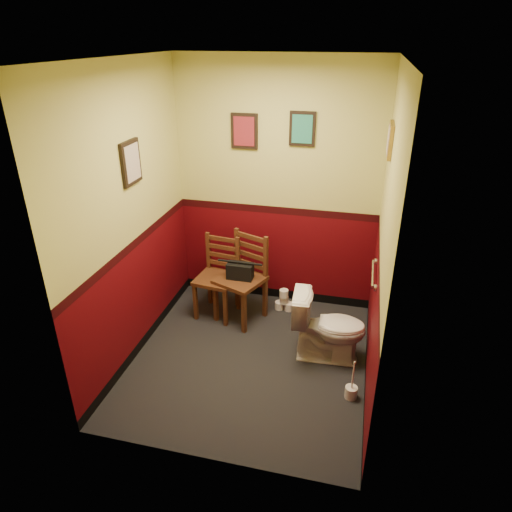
# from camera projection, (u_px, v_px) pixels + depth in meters

# --- Properties ---
(floor) EXTENTS (2.20, 2.40, 0.00)m
(floor) POSITION_uv_depth(u_px,v_px,m) (250.00, 359.00, 4.45)
(floor) COLOR black
(floor) RESTS_ON ground
(ceiling) EXTENTS (2.20, 2.40, 0.00)m
(ceiling) POSITION_uv_depth(u_px,v_px,m) (248.00, 58.00, 3.26)
(ceiling) COLOR silver
(ceiling) RESTS_ON ground
(wall_back) EXTENTS (2.20, 0.00, 2.70)m
(wall_back) POSITION_uv_depth(u_px,v_px,m) (277.00, 189.00, 4.90)
(wall_back) COLOR #4A050B
(wall_back) RESTS_ON ground
(wall_front) EXTENTS (2.20, 0.00, 2.70)m
(wall_front) POSITION_uv_depth(u_px,v_px,m) (201.00, 306.00, 2.81)
(wall_front) COLOR #4A050B
(wall_front) RESTS_ON ground
(wall_left) EXTENTS (0.00, 2.40, 2.70)m
(wall_left) POSITION_uv_depth(u_px,v_px,m) (130.00, 220.00, 4.09)
(wall_left) COLOR #4A050B
(wall_left) RESTS_ON ground
(wall_right) EXTENTS (0.00, 2.40, 2.70)m
(wall_right) POSITION_uv_depth(u_px,v_px,m) (383.00, 244.00, 3.62)
(wall_right) COLOR #4A050B
(wall_right) RESTS_ON ground
(grab_bar) EXTENTS (0.05, 0.56, 0.06)m
(grab_bar) POSITION_uv_depth(u_px,v_px,m) (374.00, 274.00, 4.02)
(grab_bar) COLOR silver
(grab_bar) RESTS_ON wall_right
(framed_print_back_a) EXTENTS (0.28, 0.04, 0.36)m
(framed_print_back_a) POSITION_uv_depth(u_px,v_px,m) (244.00, 131.00, 4.69)
(framed_print_back_a) COLOR black
(framed_print_back_a) RESTS_ON wall_back
(framed_print_back_b) EXTENTS (0.26, 0.04, 0.34)m
(framed_print_back_b) POSITION_uv_depth(u_px,v_px,m) (302.00, 129.00, 4.54)
(framed_print_back_b) COLOR black
(framed_print_back_b) RESTS_ON wall_back
(framed_print_left) EXTENTS (0.04, 0.30, 0.38)m
(framed_print_left) POSITION_uv_depth(u_px,v_px,m) (131.00, 163.00, 3.95)
(framed_print_left) COLOR black
(framed_print_left) RESTS_ON wall_left
(framed_print_right) EXTENTS (0.04, 0.34, 0.28)m
(framed_print_right) POSITION_uv_depth(u_px,v_px,m) (390.00, 140.00, 3.84)
(framed_print_right) COLOR olive
(framed_print_right) RESTS_ON wall_right
(toilet) EXTENTS (0.73, 0.44, 0.69)m
(toilet) POSITION_uv_depth(u_px,v_px,m) (329.00, 327.00, 4.33)
(toilet) COLOR white
(toilet) RESTS_ON floor
(toilet_brush) EXTENTS (0.11, 0.11, 0.39)m
(toilet_brush) POSITION_uv_depth(u_px,v_px,m) (351.00, 391.00, 3.96)
(toilet_brush) COLOR silver
(toilet_brush) RESTS_ON floor
(chair_left) EXTENTS (0.47, 0.47, 0.90)m
(chair_left) POSITION_uv_depth(u_px,v_px,m) (218.00, 277.00, 5.00)
(chair_left) COLOR #502B18
(chair_left) RESTS_ON floor
(chair_right) EXTENTS (0.59, 0.59, 0.96)m
(chair_right) POSITION_uv_depth(u_px,v_px,m) (243.00, 278.00, 4.91)
(chair_right) COLOR #502B18
(chair_right) RESTS_ON floor
(handbag) EXTENTS (0.28, 0.14, 0.20)m
(handbag) POSITION_uv_depth(u_px,v_px,m) (240.00, 271.00, 4.83)
(handbag) COLOR black
(handbag) RESTS_ON chair_right
(tp_stack) EXTENTS (0.21, 0.13, 0.27)m
(tp_stack) POSITION_uv_depth(u_px,v_px,m) (284.00, 301.00, 5.19)
(tp_stack) COLOR silver
(tp_stack) RESTS_ON floor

